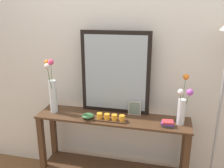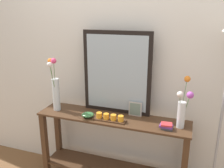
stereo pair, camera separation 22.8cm
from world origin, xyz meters
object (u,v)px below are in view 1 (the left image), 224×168
at_px(vase_right, 183,104).
at_px(picture_frame_small, 135,108).
at_px(mirror_leaning, 115,73).
at_px(floor_lamp, 223,86).
at_px(tall_vase_left, 52,91).
at_px(candle_tray, 111,118).
at_px(book_stack, 168,124).
at_px(decorative_bowl, 88,116).
at_px(console_table, 112,145).

height_order(vase_right, picture_frame_small, vase_right).
bearing_deg(mirror_leaning, floor_lamp, -5.20).
distance_m(tall_vase_left, candle_tray, 0.66).
distance_m(candle_tray, book_stack, 0.54).
distance_m(decorative_bowl, book_stack, 0.77).
bearing_deg(picture_frame_small, decorative_bowl, -156.84).
height_order(tall_vase_left, book_stack, tall_vase_left).
distance_m(decorative_bowl, floor_lamp, 1.28).
relative_size(mirror_leaning, candle_tray, 2.65).
distance_m(tall_vase_left, decorative_bowl, 0.45).
xyz_separation_m(tall_vase_left, decorative_bowl, (0.39, -0.06, -0.21)).
bearing_deg(mirror_leaning, decorative_bowl, -135.11).
bearing_deg(tall_vase_left, mirror_leaning, 15.25).
height_order(console_table, decorative_bowl, decorative_bowl).
distance_m(mirror_leaning, floor_lamp, 1.00).
height_order(mirror_leaning, floor_lamp, floor_lamp).
bearing_deg(picture_frame_small, floor_lamp, -3.98).
distance_m(candle_tray, decorative_bowl, 0.23).
bearing_deg(console_table, candle_tray, -86.00).
bearing_deg(book_stack, floor_lamp, 15.78).
distance_m(vase_right, decorative_bowl, 0.92).
relative_size(tall_vase_left, candle_tray, 1.80).
relative_size(tall_vase_left, floor_lamp, 0.32).
bearing_deg(vase_right, book_stack, -145.07).
relative_size(console_table, decorative_bowl, 12.62).
bearing_deg(candle_tray, vase_right, 7.78).
xyz_separation_m(console_table, candle_tray, (0.01, -0.08, 0.35)).
bearing_deg(picture_frame_small, mirror_leaning, 170.37).
height_order(candle_tray, floor_lamp, floor_lamp).
xyz_separation_m(vase_right, candle_tray, (-0.66, -0.09, -0.17)).
bearing_deg(book_stack, vase_right, 34.93).
distance_m(vase_right, floor_lamp, 0.38).
relative_size(vase_right, picture_frame_small, 3.13).
bearing_deg(console_table, floor_lamp, 2.96).
relative_size(vase_right, decorative_bowl, 3.80).
height_order(tall_vase_left, floor_lamp, floor_lamp).
bearing_deg(floor_lamp, console_table, -177.04).
relative_size(vase_right, candle_tray, 1.46).
bearing_deg(tall_vase_left, picture_frame_small, 9.03).
relative_size(mirror_leaning, vase_right, 1.82).
bearing_deg(tall_vase_left, book_stack, -2.44).
distance_m(mirror_leaning, candle_tray, 0.45).
height_order(candle_tray, picture_frame_small, picture_frame_small).
distance_m(picture_frame_small, floor_lamp, 0.85).
xyz_separation_m(mirror_leaning, tall_vase_left, (-0.62, -0.17, -0.18)).
height_order(console_table, picture_frame_small, picture_frame_small).
distance_m(tall_vase_left, floor_lamp, 1.62).
distance_m(console_table, book_stack, 0.65).
xyz_separation_m(console_table, picture_frame_small, (0.21, 0.11, 0.40)).
relative_size(picture_frame_small, floor_lamp, 0.08).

